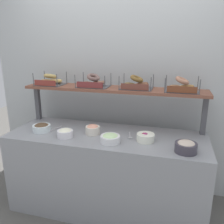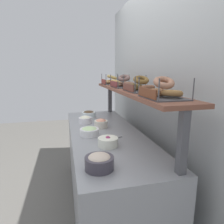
% 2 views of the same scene
% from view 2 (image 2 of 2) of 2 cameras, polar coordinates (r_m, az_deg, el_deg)
% --- Properties ---
extents(ground_plane, '(8.00, 8.00, 0.00)m').
position_cam_2_polar(ground_plane, '(2.41, -1.85, -25.34)').
color(ground_plane, '#595651').
extents(back_wall, '(3.18, 0.06, 2.40)m').
position_cam_2_polar(back_wall, '(2.11, 12.74, 4.65)').
color(back_wall, '#B0B5B5').
rests_on(back_wall, ground_plane).
extents(deli_counter, '(1.98, 0.70, 0.85)m').
position_cam_2_polar(deli_counter, '(2.17, -1.93, -16.41)').
color(deli_counter, gray).
rests_on(deli_counter, ground_plane).
extents(shelf_riser_left, '(0.05, 0.05, 0.40)m').
position_cam_2_polar(shelf_riser_left, '(2.91, -0.62, 3.94)').
color(shelf_riser_left, '#4C4C51').
rests_on(shelf_riser_left, deli_counter).
extents(shelf_riser_right, '(0.05, 0.05, 0.40)m').
position_cam_2_polar(shelf_riser_right, '(1.22, 20.15, -8.45)').
color(shelf_riser_right, '#4C4C51').
rests_on(shelf_riser_right, deli_counter).
extents(upper_shelf, '(1.94, 0.32, 0.03)m').
position_cam_2_polar(upper_shelf, '(1.99, 5.56, 6.35)').
color(upper_shelf, brown).
rests_on(upper_shelf, shelf_riser_left).
extents(bowl_beet_salad, '(0.17, 0.17, 0.08)m').
position_cam_2_polar(bowl_beet_salad, '(1.61, -1.20, -8.76)').
color(bowl_beet_salad, white).
rests_on(bowl_beet_salad, deli_counter).
extents(bowl_lox_spread, '(0.15, 0.15, 0.10)m').
position_cam_2_polar(bowl_lox_spread, '(2.12, -3.26, -3.33)').
color(bowl_lox_spread, silver).
rests_on(bowl_lox_spread, deli_counter).
extents(bowl_chocolate_spread, '(0.18, 0.18, 0.08)m').
position_cam_2_polar(bowl_chocolate_spread, '(2.63, -6.92, -0.54)').
color(bowl_chocolate_spread, white).
rests_on(bowl_chocolate_spread, deli_counter).
extents(bowl_tuna_salad, '(0.19, 0.19, 0.10)m').
position_cam_2_polar(bowl_tuna_salad, '(1.26, -3.77, -14.38)').
color(bowl_tuna_salad, '#3E3944').
rests_on(bowl_tuna_salad, deli_counter).
extents(bowl_scallion_spread, '(0.18, 0.18, 0.08)m').
position_cam_2_polar(bowl_scallion_spread, '(1.88, -6.67, -5.65)').
color(bowl_scallion_spread, white).
rests_on(bowl_scallion_spread, deli_counter).
extents(bowl_cream_cheese, '(0.15, 0.15, 0.09)m').
position_cam_2_polar(bowl_cream_cheese, '(2.32, -7.95, -2.22)').
color(bowl_cream_cheese, white).
rests_on(bowl_cream_cheese, deli_counter).
extents(serving_spoon_near_plate, '(0.06, 0.17, 0.01)m').
position_cam_2_polar(serving_spoon_near_plate, '(1.78, -0.46, -7.79)').
color(serving_spoon_near_plate, '#B7B7BC').
rests_on(serving_spoon_near_plate, deli_counter).
extents(serving_spoon_by_edge, '(0.08, 0.17, 0.01)m').
position_cam_2_polar(serving_spoon_by_edge, '(2.55, -5.17, -1.69)').
color(serving_spoon_by_edge, '#B7B7BC').
rests_on(serving_spoon_by_edge, deli_counter).
extents(bagel_basket_sesame, '(0.30, 0.25, 0.14)m').
position_cam_2_polar(bagel_basket_sesame, '(2.68, -0.08, 9.19)').
color(bagel_basket_sesame, '#4C4C51').
rests_on(bagel_basket_sesame, upper_shelf).
extents(bagel_basket_poppy, '(0.34, 0.26, 0.15)m').
position_cam_2_polar(bagel_basket_poppy, '(2.20, 3.43, 8.52)').
color(bagel_basket_poppy, '#4C4C51').
rests_on(bagel_basket_poppy, upper_shelf).
extents(bagel_basket_cinnamon_raisin, '(0.33, 0.24, 0.15)m').
position_cam_2_polar(bagel_basket_cinnamon_raisin, '(1.76, 8.41, 7.57)').
color(bagel_basket_cinnamon_raisin, '#4C4C51').
rests_on(bagel_basket_cinnamon_raisin, upper_shelf).
extents(bagel_basket_everything, '(0.32, 0.27, 0.15)m').
position_cam_2_polar(bagel_basket_everything, '(1.35, 14.78, 5.98)').
color(bagel_basket_everything, '#4C4C51').
rests_on(bagel_basket_everything, upper_shelf).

